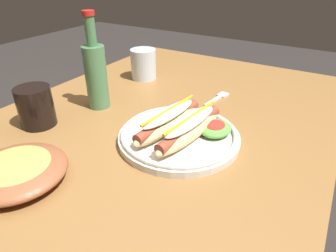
% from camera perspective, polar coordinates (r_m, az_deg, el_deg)
% --- Properties ---
extents(dining_table, '(1.23, 0.85, 0.74)m').
position_cam_1_polar(dining_table, '(0.84, -1.78, -5.21)').
color(dining_table, olive).
rests_on(dining_table, ground_plane).
extents(hot_dog_plate, '(0.28, 0.28, 0.08)m').
position_cam_1_polar(hot_dog_plate, '(0.69, 2.46, -0.94)').
color(hot_dog_plate, silver).
rests_on(hot_dog_plate, dining_table).
extents(fork, '(0.12, 0.04, 0.00)m').
position_cam_1_polar(fork, '(0.92, 9.60, 5.36)').
color(fork, silver).
rests_on(fork, dining_table).
extents(soda_cup, '(0.09, 0.09, 0.10)m').
position_cam_1_polar(soda_cup, '(0.82, -24.15, 3.42)').
color(soda_cup, black).
rests_on(soda_cup, dining_table).
extents(water_cup, '(0.09, 0.09, 0.10)m').
position_cam_1_polar(water_cup, '(1.06, -4.76, 11.82)').
color(water_cup, silver).
rests_on(water_cup, dining_table).
extents(glass_bottle, '(0.06, 0.06, 0.26)m').
position_cam_1_polar(glass_bottle, '(0.85, -13.75, 9.87)').
color(glass_bottle, '#4C7F51').
rests_on(glass_bottle, dining_table).
extents(side_bowl, '(0.19, 0.19, 0.05)m').
position_cam_1_polar(side_bowl, '(0.64, -27.15, -7.56)').
color(side_bowl, brown).
rests_on(side_bowl, dining_table).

